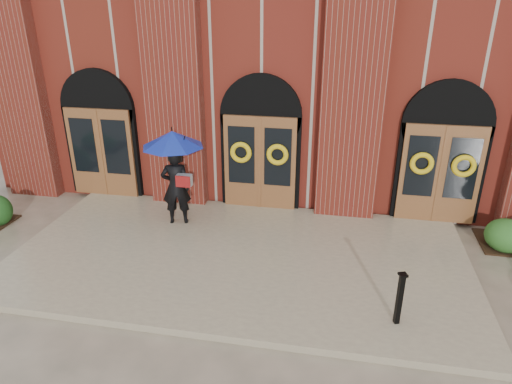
# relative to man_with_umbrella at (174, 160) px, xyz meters

# --- Properties ---
(ground) EXTENTS (90.00, 90.00, 0.00)m
(ground) POSITION_rel_man_with_umbrella_xyz_m (1.85, -1.39, -1.82)
(ground) COLOR tan
(ground) RESTS_ON ground
(landing) EXTENTS (10.00, 5.30, 0.15)m
(landing) POSITION_rel_man_with_umbrella_xyz_m (1.85, -1.24, -1.74)
(landing) COLOR tan
(landing) RESTS_ON ground
(church_building) EXTENTS (16.20, 12.53, 7.00)m
(church_building) POSITION_rel_man_with_umbrella_xyz_m (1.85, 7.39, 1.68)
(church_building) COLOR maroon
(church_building) RESTS_ON ground
(man_with_umbrella) EXTENTS (1.82, 1.82, 2.38)m
(man_with_umbrella) POSITION_rel_man_with_umbrella_xyz_m (0.00, 0.00, 0.00)
(man_with_umbrella) COLOR black
(man_with_umbrella) RESTS_ON landing
(metal_post) EXTENTS (0.17, 0.17, 1.01)m
(metal_post) POSITION_rel_man_with_umbrella_xyz_m (5.08, -2.98, -1.14)
(metal_post) COLOR black
(metal_post) RESTS_ON landing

